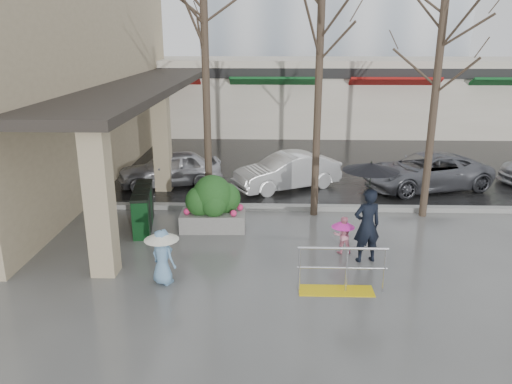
# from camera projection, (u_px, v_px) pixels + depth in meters

# --- Properties ---
(ground) EXTENTS (120.00, 120.00, 0.00)m
(ground) POSITION_uv_depth(u_px,v_px,m) (275.00, 266.00, 11.89)
(ground) COLOR #51514F
(ground) RESTS_ON ground
(street_asphalt) EXTENTS (120.00, 36.00, 0.01)m
(street_asphalt) POSITION_uv_depth(u_px,v_px,m) (274.00, 118.00, 32.86)
(street_asphalt) COLOR black
(street_asphalt) RESTS_ON ground
(curb) EXTENTS (120.00, 0.30, 0.15)m
(curb) POSITION_uv_depth(u_px,v_px,m) (275.00, 207.00, 15.68)
(curb) COLOR gray
(curb) RESTS_ON ground
(near_building) EXTENTS (6.00, 18.00, 8.00)m
(near_building) POSITION_uv_depth(u_px,v_px,m) (34.00, 70.00, 18.58)
(near_building) COLOR tan
(near_building) RESTS_ON ground
(canopy_slab) EXTENTS (2.80, 18.00, 0.25)m
(canopy_slab) POSITION_uv_depth(u_px,v_px,m) (147.00, 81.00, 18.57)
(canopy_slab) COLOR #2D2823
(canopy_slab) RESTS_ON pillar_front
(pillar_front) EXTENTS (0.55, 0.55, 3.50)m
(pillar_front) POSITION_uv_depth(u_px,v_px,m) (100.00, 201.00, 11.00)
(pillar_front) COLOR tan
(pillar_front) RESTS_ON ground
(pillar_back) EXTENTS (0.55, 0.55, 3.50)m
(pillar_back) POSITION_uv_depth(u_px,v_px,m) (162.00, 141.00, 17.20)
(pillar_back) COLOR tan
(pillar_back) RESTS_ON ground
(storefront_row) EXTENTS (34.00, 6.74, 4.00)m
(storefront_row) POSITION_uv_depth(u_px,v_px,m) (309.00, 95.00, 28.34)
(storefront_row) COLOR beige
(storefront_row) RESTS_ON ground
(handrail) EXTENTS (1.90, 0.50, 1.03)m
(handrail) POSITION_uv_depth(u_px,v_px,m) (340.00, 275.00, 10.59)
(handrail) COLOR yellow
(handrail) RESTS_ON ground
(tree_west) EXTENTS (3.20, 3.20, 6.80)m
(tree_west) POSITION_uv_depth(u_px,v_px,m) (205.00, 41.00, 13.85)
(tree_west) COLOR #382B21
(tree_west) RESTS_ON ground
(tree_midwest) EXTENTS (3.20, 3.20, 7.00)m
(tree_midwest) POSITION_uv_depth(u_px,v_px,m) (320.00, 36.00, 13.71)
(tree_midwest) COLOR #382B21
(tree_midwest) RESTS_ON ground
(tree_mideast) EXTENTS (3.20, 3.20, 6.50)m
(tree_mideast) POSITION_uv_depth(u_px,v_px,m) (440.00, 50.00, 13.72)
(tree_mideast) COLOR #382B21
(tree_mideast) RESTS_ON ground
(woman) EXTENTS (1.32, 1.32, 2.50)m
(woman) POSITION_uv_depth(u_px,v_px,m) (368.00, 205.00, 11.71)
(woman) COLOR black
(woman) RESTS_ON ground
(child_pink) EXTENTS (0.59, 0.59, 0.96)m
(child_pink) POSITION_uv_depth(u_px,v_px,m) (343.00, 232.00, 12.44)
(child_pink) COLOR pink
(child_pink) RESTS_ON ground
(child_blue) EXTENTS (0.76, 0.76, 1.26)m
(child_blue) POSITION_uv_depth(u_px,v_px,m) (162.00, 252.00, 10.84)
(child_blue) COLOR #6B98BF
(child_blue) RESTS_ON ground
(planter) EXTENTS (1.83, 1.07, 1.58)m
(planter) POSITION_uv_depth(u_px,v_px,m) (213.00, 204.00, 13.91)
(planter) COLOR slate
(planter) RESTS_ON ground
(news_boxes) EXTENTS (0.79, 2.10, 1.14)m
(news_boxes) POSITION_uv_depth(u_px,v_px,m) (143.00, 208.00, 14.08)
(news_boxes) COLOR #0B3314
(news_boxes) RESTS_ON ground
(car_a) EXTENTS (3.98, 2.54, 1.26)m
(car_a) POSITION_uv_depth(u_px,v_px,m) (170.00, 169.00, 18.05)
(car_a) COLOR #BAB9BE
(car_a) RESTS_ON ground
(car_b) EXTENTS (4.00, 2.98, 1.26)m
(car_b) POSITION_uv_depth(u_px,v_px,m) (287.00, 171.00, 17.68)
(car_b) COLOR white
(car_b) RESTS_ON ground
(car_c) EXTENTS (4.94, 3.29, 1.26)m
(car_c) POSITION_uv_depth(u_px,v_px,m) (426.00, 171.00, 17.67)
(car_c) COLOR slate
(car_c) RESTS_ON ground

